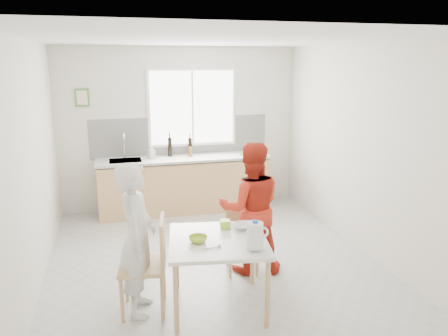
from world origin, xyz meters
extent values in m
plane|color=#B7B7B2|center=(0.00, 0.00, 0.00)|extent=(4.50, 4.50, 0.00)
plane|color=silver|center=(0.00, 2.25, 1.35)|extent=(4.00, 0.00, 4.00)
plane|color=silver|center=(0.00, -2.25, 1.35)|extent=(4.00, 0.00, 4.00)
plane|color=silver|center=(-2.00, 0.00, 1.35)|extent=(0.00, 4.50, 4.50)
plane|color=silver|center=(2.00, 0.00, 1.35)|extent=(0.00, 4.50, 4.50)
plane|color=white|center=(0.00, 0.00, 2.70)|extent=(4.50, 4.50, 0.00)
cube|color=white|center=(0.20, 2.23, 1.70)|extent=(1.50, 0.03, 1.30)
cube|color=white|center=(0.20, 2.21, 1.70)|extent=(1.40, 0.02, 1.20)
cube|color=white|center=(0.20, 2.21, 1.70)|extent=(0.03, 0.03, 1.20)
cube|color=white|center=(0.00, 2.24, 1.23)|extent=(3.00, 0.02, 0.65)
cube|color=#50843C|center=(-1.55, 2.23, 1.90)|extent=(0.22, 0.02, 0.28)
cube|color=beige|center=(-1.55, 2.22, 1.90)|extent=(0.16, 0.01, 0.22)
cube|color=#DEB277|center=(0.00, 1.95, 0.43)|extent=(2.80, 0.60, 0.86)
cube|color=#3F3326|center=(0.00, 1.95, 0.05)|extent=(2.80, 0.54, 0.10)
cube|color=silver|center=(0.00, 1.95, 0.90)|extent=(2.84, 0.64, 0.04)
cube|color=#A5A5AA|center=(-0.95, 1.95, 0.91)|extent=(0.50, 0.40, 0.03)
cylinder|color=silver|center=(-0.95, 2.11, 1.10)|extent=(0.02, 0.02, 0.36)
torus|color=silver|center=(-0.95, 2.04, 1.28)|extent=(0.02, 0.18, 0.18)
cube|color=white|center=(-0.18, -1.09, 0.72)|extent=(1.10, 1.10, 0.04)
cylinder|color=#DEB277|center=(-0.66, -1.44, 0.34)|extent=(0.05, 0.05, 0.68)
cylinder|color=#DEB277|center=(-0.53, -0.60, 0.34)|extent=(0.05, 0.05, 0.68)
cylinder|color=#DEB277|center=(0.17, -1.57, 0.34)|extent=(0.05, 0.05, 0.68)
cylinder|color=#DEB277|center=(0.30, -0.74, 0.34)|extent=(0.05, 0.05, 0.68)
cube|color=#DEB277|center=(-0.92, -0.97, 0.48)|extent=(0.51, 0.51, 0.04)
cube|color=#DEB277|center=(-0.72, -1.00, 0.74)|extent=(0.10, 0.43, 0.47)
cylinder|color=#DEB277|center=(-1.08, -0.75, 0.23)|extent=(0.04, 0.04, 0.46)
cylinder|color=#DEB277|center=(-1.14, -1.13, 0.23)|extent=(0.04, 0.04, 0.46)
cylinder|color=#DEB277|center=(-0.70, -0.81, 0.23)|extent=(0.04, 0.04, 0.46)
cylinder|color=#DEB277|center=(-0.76, -1.19, 0.23)|extent=(0.04, 0.04, 0.46)
cube|color=#DEB277|center=(0.28, -0.40, 0.40)|extent=(0.42, 0.42, 0.04)
cube|color=#DEB277|center=(0.31, -0.23, 0.61)|extent=(0.35, 0.08, 0.39)
cylinder|color=#DEB277|center=(0.10, -0.53, 0.19)|extent=(0.03, 0.03, 0.38)
cylinder|color=#DEB277|center=(0.41, -0.58, 0.19)|extent=(0.03, 0.03, 0.38)
cylinder|color=#DEB277|center=(0.15, -0.22, 0.19)|extent=(0.03, 0.03, 0.38)
cylinder|color=#DEB277|center=(0.46, -0.27, 0.19)|extent=(0.03, 0.03, 0.38)
imported|color=white|center=(-0.96, -0.96, 0.77)|extent=(0.45, 0.61, 1.54)
imported|color=red|center=(0.38, -0.40, 0.78)|extent=(0.85, 0.71, 1.57)
imported|color=#9EC02C|center=(-0.39, -1.10, 0.77)|extent=(0.21, 0.21, 0.06)
imported|color=silver|center=(0.15, -0.89, 0.77)|extent=(0.25, 0.25, 0.05)
cylinder|color=white|center=(0.09, -1.41, 0.88)|extent=(0.15, 0.15, 0.24)
cylinder|color=blue|center=(0.09, -1.41, 1.01)|extent=(0.05, 0.05, 0.03)
torus|color=white|center=(0.17, -1.41, 0.90)|extent=(0.12, 0.04, 0.12)
cube|color=#9EDA32|center=(-0.04, -0.83, 0.78)|extent=(0.11, 0.11, 0.09)
cylinder|color=#A5A5AA|center=(-0.29, -1.29, 0.75)|extent=(0.16, 0.04, 0.01)
cube|color=#77BB2B|center=(1.12, 1.91, 0.93)|extent=(0.42, 0.37, 0.01)
cylinder|color=black|center=(-0.22, 2.08, 1.08)|extent=(0.07, 0.07, 0.32)
cylinder|color=black|center=(0.12, 2.08, 1.07)|extent=(0.07, 0.07, 0.30)
cylinder|color=#955F20|center=(0.11, 1.96, 1.00)|extent=(0.06, 0.06, 0.16)
imported|color=#999999|center=(-0.53, 2.01, 1.03)|extent=(0.13, 0.13, 0.21)
camera|label=1|loc=(-1.15, -5.00, 2.45)|focal=35.00mm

